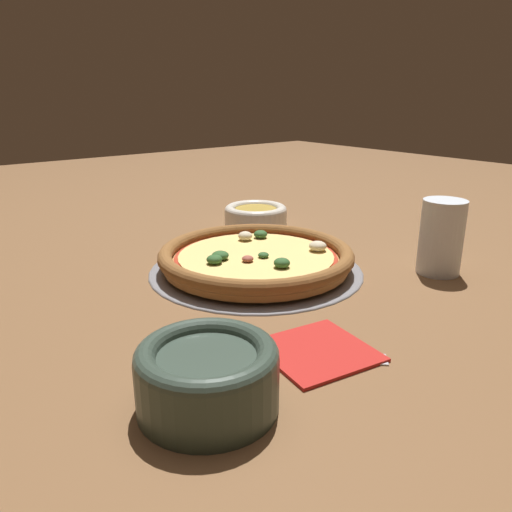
{
  "coord_description": "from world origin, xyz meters",
  "views": [
    {
      "loc": [
        0.46,
        0.58,
        0.27
      ],
      "look_at": [
        0.0,
        0.0,
        0.02
      ],
      "focal_mm": 35.0,
      "sensor_mm": 36.0,
      "label": 1
    }
  ],
  "objects_px": {
    "drinking_cup": "(441,237)",
    "pizza_tray": "(256,269)",
    "bowl_far": "(207,374)",
    "bowl_near": "(256,216)",
    "fork": "(314,356)",
    "pizza": "(256,257)",
    "napkin": "(317,349)"
  },
  "relations": [
    {
      "from": "pizza_tray",
      "to": "bowl_far",
      "type": "bearing_deg",
      "value": 44.45
    },
    {
      "from": "bowl_far",
      "to": "napkin",
      "type": "height_order",
      "value": "bowl_far"
    },
    {
      "from": "drinking_cup",
      "to": "fork",
      "type": "relative_size",
      "value": 0.83
    },
    {
      "from": "pizza",
      "to": "bowl_far",
      "type": "relative_size",
      "value": 2.39
    },
    {
      "from": "pizza",
      "to": "drinking_cup",
      "type": "distance_m",
      "value": 0.29
    },
    {
      "from": "pizza_tray",
      "to": "drinking_cup",
      "type": "distance_m",
      "value": 0.29
    },
    {
      "from": "pizza_tray",
      "to": "pizza",
      "type": "bearing_deg",
      "value": -172.38
    },
    {
      "from": "napkin",
      "to": "fork",
      "type": "relative_size",
      "value": 0.91
    },
    {
      "from": "bowl_far",
      "to": "drinking_cup",
      "type": "xyz_separation_m",
      "value": [
        -0.47,
        -0.07,
        0.02
      ]
    },
    {
      "from": "bowl_far",
      "to": "drinking_cup",
      "type": "relative_size",
      "value": 1.1
    },
    {
      "from": "pizza_tray",
      "to": "fork",
      "type": "distance_m",
      "value": 0.27
    },
    {
      "from": "bowl_far",
      "to": "drinking_cup",
      "type": "height_order",
      "value": "drinking_cup"
    },
    {
      "from": "pizza_tray",
      "to": "pizza",
      "type": "xyz_separation_m",
      "value": [
        -0.0,
        -0.0,
        0.02
      ]
    },
    {
      "from": "drinking_cup",
      "to": "fork",
      "type": "height_order",
      "value": "drinking_cup"
    },
    {
      "from": "bowl_near",
      "to": "drinking_cup",
      "type": "distance_m",
      "value": 0.39
    },
    {
      "from": "drinking_cup",
      "to": "pizza_tray",
      "type": "bearing_deg",
      "value": -40.18
    },
    {
      "from": "pizza_tray",
      "to": "bowl_near",
      "type": "relative_size",
      "value": 2.63
    },
    {
      "from": "bowl_far",
      "to": "fork",
      "type": "relative_size",
      "value": 0.91
    },
    {
      "from": "pizza_tray",
      "to": "fork",
      "type": "relative_size",
      "value": 2.4
    },
    {
      "from": "bowl_near",
      "to": "pizza_tray",
      "type": "bearing_deg",
      "value": 51.48
    },
    {
      "from": "napkin",
      "to": "fork",
      "type": "xyz_separation_m",
      "value": [
        0.01,
        0.0,
        -0.0
      ]
    },
    {
      "from": "pizza",
      "to": "fork",
      "type": "distance_m",
      "value": 0.28
    },
    {
      "from": "fork",
      "to": "napkin",
      "type": "bearing_deg",
      "value": 70.87
    },
    {
      "from": "pizza",
      "to": "napkin",
      "type": "height_order",
      "value": "pizza"
    },
    {
      "from": "bowl_near",
      "to": "fork",
      "type": "distance_m",
      "value": 0.53
    },
    {
      "from": "fork",
      "to": "pizza_tray",
      "type": "bearing_deg",
      "value": 108.41
    },
    {
      "from": "bowl_far",
      "to": "napkin",
      "type": "xyz_separation_m",
      "value": [
        -0.15,
        -0.01,
        -0.03
      ]
    },
    {
      "from": "pizza_tray",
      "to": "bowl_far",
      "type": "distance_m",
      "value": 0.36
    },
    {
      "from": "pizza",
      "to": "fork",
      "type": "height_order",
      "value": "pizza"
    },
    {
      "from": "bowl_far",
      "to": "fork",
      "type": "bearing_deg",
      "value": -178.8
    },
    {
      "from": "bowl_far",
      "to": "pizza_tray",
      "type": "bearing_deg",
      "value": -135.55
    },
    {
      "from": "pizza_tray",
      "to": "bowl_near",
      "type": "xyz_separation_m",
      "value": [
        -0.16,
        -0.2,
        0.02
      ]
    }
  ]
}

